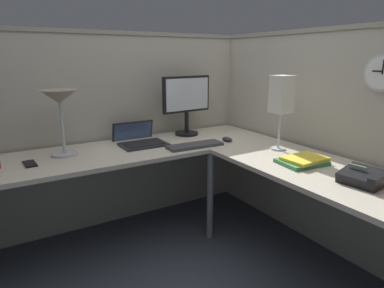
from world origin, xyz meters
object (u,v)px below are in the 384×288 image
at_px(cell_phone, 30,164).
at_px(office_phone, 364,178).
at_px(wall_clock, 382,73).
at_px(computer_mouse, 227,139).
at_px(desk_lamp_dome, 60,102).
at_px(monitor, 187,101).
at_px(laptop, 139,140).
at_px(desk_lamp_paper, 282,97).
at_px(keyboard, 195,145).
at_px(book_stack, 303,161).

xyz_separation_m(cell_phone, office_phone, (1.48, -1.27, 0.03)).
relative_size(office_phone, wall_clock, 1.03).
height_order(computer_mouse, desk_lamp_dome, desk_lamp_dome).
relative_size(monitor, laptop, 1.31).
height_order(desk_lamp_dome, desk_lamp_paper, desk_lamp_paper).
bearing_deg(laptop, computer_mouse, -27.26).
bearing_deg(monitor, laptop, -174.32).
xyz_separation_m(computer_mouse, office_phone, (0.06, -1.11, 0.02)).
distance_m(monitor, office_phone, 1.52).
distance_m(desk_lamp_dome, office_phone, 1.89).
relative_size(computer_mouse, wall_clock, 0.47).
distance_m(laptop, computer_mouse, 0.70).
bearing_deg(computer_mouse, wall_clock, -65.29).
relative_size(keyboard, desk_lamp_dome, 0.97).
bearing_deg(office_phone, keyboard, 108.65).
relative_size(keyboard, book_stack, 1.42).
height_order(monitor, laptop, monitor).
bearing_deg(book_stack, monitor, 101.63).
xyz_separation_m(office_phone, wall_clock, (0.36, 0.19, 0.52)).
bearing_deg(desk_lamp_dome, keyboard, -17.44).
bearing_deg(monitor, book_stack, -78.37).
bearing_deg(cell_phone, keyboard, -13.50).
relative_size(laptop, desk_lamp_dome, 0.86).
height_order(keyboard, desk_lamp_paper, desk_lamp_paper).
bearing_deg(wall_clock, monitor, 114.39).
bearing_deg(monitor, cell_phone, -170.76).
relative_size(monitor, office_phone, 2.21).
xyz_separation_m(keyboard, desk_lamp_paper, (0.48, -0.37, 0.37)).
xyz_separation_m(monitor, laptop, (-0.46, -0.05, -0.27)).
bearing_deg(book_stack, computer_mouse, 94.93).
relative_size(laptop, office_phone, 1.69).
bearing_deg(book_stack, office_phone, -89.97).
bearing_deg(laptop, keyboard, -46.57).
bearing_deg(desk_lamp_paper, cell_phone, 161.07).
height_order(laptop, desk_lamp_dome, desk_lamp_dome).
bearing_deg(desk_lamp_dome, wall_clock, -36.38).
relative_size(keyboard, computer_mouse, 4.13).
height_order(laptop, office_phone, laptop).
distance_m(keyboard, desk_lamp_paper, 0.72).
height_order(computer_mouse, wall_clock, wall_clock).
bearing_deg(book_stack, laptop, 123.61).
bearing_deg(monitor, desk_lamp_dome, -174.32).
bearing_deg(wall_clock, keyboard, 128.84).
relative_size(keyboard, desk_lamp_paper, 0.81).
distance_m(office_phone, book_stack, 0.40).
relative_size(computer_mouse, desk_lamp_dome, 0.23).
relative_size(computer_mouse, book_stack, 0.34).
height_order(cell_phone, desk_lamp_paper, desk_lamp_paper).
bearing_deg(wall_clock, desk_lamp_paper, 114.87).
height_order(laptop, wall_clock, wall_clock).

